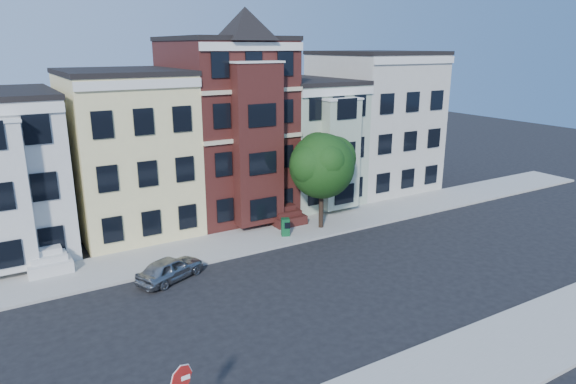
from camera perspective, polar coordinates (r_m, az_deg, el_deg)
ground at (r=26.64m, az=6.67°, el=-10.19°), size 120.00×120.00×0.00m
far_sidewalk at (r=32.74m, az=-1.91°, el=-4.84°), size 60.00×4.00×0.15m
near_sidewalk at (r=21.71m, az=20.26°, el=-17.48°), size 60.00×4.00×0.15m
house_yellow at (r=34.83m, az=-17.48°, el=4.13°), size 7.00×9.00×10.00m
house_brown at (r=36.88m, az=-6.97°, el=6.95°), size 7.00×9.00×12.00m
house_green at (r=40.18m, az=1.61°, el=5.62°), size 6.00×9.00×9.00m
house_cream at (r=44.15m, az=9.37°, el=7.67°), size 8.00×9.00×11.00m
street_tree at (r=32.93m, az=3.78°, el=2.42°), size 7.15×7.15×7.72m
parked_car at (r=27.39m, az=-12.96°, el=-8.29°), size 4.01×2.84×1.27m
newspaper_box at (r=32.32m, az=-0.29°, el=-3.91°), size 0.65×0.62×1.13m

